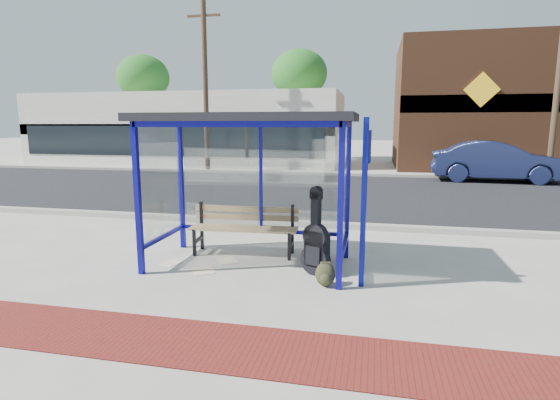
% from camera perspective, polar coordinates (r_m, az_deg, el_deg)
% --- Properties ---
extents(ground, '(120.00, 120.00, 0.00)m').
position_cam_1_polar(ground, '(7.19, -3.97, -8.48)').
color(ground, '#B2ADA0').
rests_on(ground, ground).
extents(brick_paver_strip, '(60.00, 1.00, 0.01)m').
position_cam_1_polar(brick_paver_strip, '(4.93, -12.81, -17.54)').
color(brick_paver_strip, maroon).
rests_on(brick_paver_strip, ground).
extents(curb_near, '(60.00, 0.25, 0.12)m').
position_cam_1_polar(curb_near, '(9.89, 0.71, -3.00)').
color(curb_near, gray).
rests_on(curb_near, ground).
extents(street_asphalt, '(60.00, 10.00, 0.00)m').
position_cam_1_polar(street_asphalt, '(14.85, 4.65, 1.05)').
color(street_asphalt, black).
rests_on(street_asphalt, ground).
extents(curb_far, '(60.00, 0.25, 0.12)m').
position_cam_1_polar(curb_far, '(19.86, 6.62, 3.40)').
color(curb_far, gray).
rests_on(curb_far, ground).
extents(far_sidewalk, '(60.00, 4.00, 0.01)m').
position_cam_1_polar(far_sidewalk, '(21.75, 7.11, 3.79)').
color(far_sidewalk, '#B2ADA0').
rests_on(far_sidewalk, ground).
extents(bus_shelter, '(3.30, 1.80, 2.42)m').
position_cam_1_polar(bus_shelter, '(6.90, -4.01, 8.28)').
color(bus_shelter, '#0D0B7E').
rests_on(bus_shelter, ground).
extents(storefront_white, '(18.00, 6.04, 4.00)m').
position_cam_1_polar(storefront_white, '(26.86, -11.91, 9.05)').
color(storefront_white, silver).
rests_on(storefront_white, ground).
extents(storefront_brown, '(10.00, 7.08, 6.40)m').
position_cam_1_polar(storefront_brown, '(25.79, 26.37, 10.91)').
color(storefront_brown, '#59331E').
rests_on(storefront_brown, ground).
extents(tree_left, '(3.60, 3.60, 7.03)m').
position_cam_1_polar(tree_left, '(32.85, -17.44, 14.96)').
color(tree_left, '#4C3826').
rests_on(tree_left, ground).
extents(tree_mid, '(3.60, 3.60, 7.03)m').
position_cam_1_polar(tree_mid, '(29.15, 2.54, 16.09)').
color(tree_mid, '#4C3826').
rests_on(tree_mid, ground).
extents(utility_pole_west, '(1.60, 0.24, 8.00)m').
position_cam_1_polar(utility_pole_west, '(21.54, -9.71, 14.61)').
color(utility_pole_west, '#4C3826').
rests_on(utility_pole_west, ground).
extents(utility_pole_east, '(1.60, 0.24, 8.00)m').
position_cam_1_polar(utility_pole_east, '(21.25, 32.61, 13.31)').
color(utility_pole_east, '#4C3826').
rests_on(utility_pole_east, ground).
extents(bench, '(1.90, 0.55, 0.88)m').
position_cam_1_polar(bench, '(7.69, -4.66, -3.38)').
color(bench, black).
rests_on(bench, ground).
extents(guitar_bag, '(0.48, 0.31, 1.28)m').
position_cam_1_polar(guitar_bag, '(6.63, 4.67, -5.85)').
color(guitar_bag, black).
rests_on(guitar_bag, ground).
extents(suitcase, '(0.33, 0.24, 0.54)m').
position_cam_1_polar(suitcase, '(7.20, 5.20, -6.37)').
color(suitcase, black).
rests_on(suitcase, ground).
extents(backpack, '(0.31, 0.29, 0.34)m').
position_cam_1_polar(backpack, '(6.28, 5.94, -9.71)').
color(backpack, '#2A2B18').
rests_on(backpack, ground).
extents(sign_post, '(0.11, 0.29, 2.35)m').
position_cam_1_polar(sign_post, '(6.06, 11.00, 0.82)').
color(sign_post, navy).
rests_on(sign_post, ground).
extents(newspaper_a, '(0.37, 0.41, 0.01)m').
position_cam_1_polar(newspaper_a, '(7.48, -14.05, -7.98)').
color(newspaper_a, white).
rests_on(newspaper_a, ground).
extents(newspaper_b, '(0.51, 0.53, 0.01)m').
position_cam_1_polar(newspaper_b, '(7.01, -10.02, -9.05)').
color(newspaper_b, white).
rests_on(newspaper_b, ground).
extents(newspaper_c, '(0.47, 0.49, 0.01)m').
position_cam_1_polar(newspaper_c, '(7.44, -6.85, -7.86)').
color(newspaper_c, white).
rests_on(newspaper_c, ground).
extents(parked_car, '(5.01, 2.04, 1.61)m').
position_cam_1_polar(parked_car, '(19.48, 26.40, 4.53)').
color(parked_car, '#1A224A').
rests_on(parked_car, ground).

